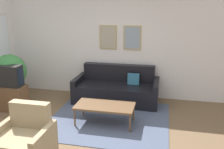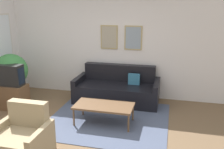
% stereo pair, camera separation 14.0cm
% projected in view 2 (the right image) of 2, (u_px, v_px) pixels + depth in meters
% --- Properties ---
extents(ground_plane, '(16.00, 16.00, 0.00)m').
position_uv_depth(ground_plane, '(64.00, 143.00, 4.42)').
color(ground_plane, brown).
extents(area_rug, '(2.48, 2.22, 0.01)m').
position_uv_depth(area_rug, '(109.00, 119.00, 5.29)').
color(area_rug, '#4C5670').
rests_on(area_rug, ground_plane).
extents(wall_back, '(8.00, 0.09, 2.70)m').
position_uv_depth(wall_back, '(104.00, 44.00, 6.47)').
color(wall_back, silver).
rests_on(wall_back, ground_plane).
extents(couch, '(2.06, 0.90, 0.88)m').
position_uv_depth(couch, '(117.00, 90.00, 6.22)').
color(couch, black).
rests_on(couch, ground_plane).
extents(coffee_table, '(1.19, 0.60, 0.41)m').
position_uv_depth(coffee_table, '(104.00, 106.00, 5.03)').
color(coffee_table, brown).
rests_on(coffee_table, ground_plane).
extents(tv_stand, '(0.72, 0.41, 0.57)m').
position_uv_depth(tv_stand, '(12.00, 97.00, 5.80)').
color(tv_stand, brown).
rests_on(tv_stand, ground_plane).
extents(tv, '(0.64, 0.28, 0.48)m').
position_uv_depth(tv, '(9.00, 75.00, 5.66)').
color(tv, black).
rests_on(tv, tv_stand).
extents(armchair, '(0.84, 0.76, 0.85)m').
position_uv_depth(armchair, '(22.00, 141.00, 3.94)').
color(armchair, tan).
rests_on(armchair, ground_plane).
extents(potted_plant_tall, '(0.80, 0.80, 1.22)m').
position_uv_depth(potted_plant_tall, '(11.00, 72.00, 6.01)').
color(potted_plant_tall, '#935638').
rests_on(potted_plant_tall, ground_plane).
extents(potted_plant_by_window, '(0.45, 0.45, 0.73)m').
position_uv_depth(potted_plant_by_window, '(16.00, 79.00, 6.56)').
color(potted_plant_by_window, beige).
rests_on(potted_plant_by_window, ground_plane).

